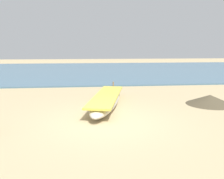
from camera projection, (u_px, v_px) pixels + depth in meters
name	position (u px, v px, depth m)	size (l,w,h in m)	color
ground	(105.00, 123.00, 7.51)	(80.00, 80.00, 0.00)	tan
sea_water	(92.00, 70.00, 23.96)	(60.00, 20.00, 0.08)	slate
fishing_boat_1	(107.00, 100.00, 9.56)	(2.02, 5.00, 0.65)	beige
debris_pile_0	(210.00, 100.00, 9.85)	(1.90, 1.90, 0.40)	brown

